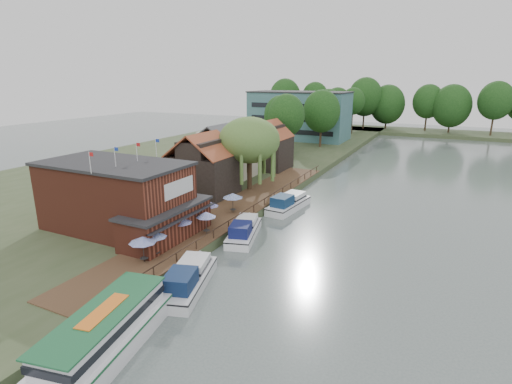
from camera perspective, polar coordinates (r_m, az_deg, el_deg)
The scene contains 27 objects.
ground at distance 37.71m, azimuth 0.08°, elevation -10.04°, with size 260.00×260.00×0.00m, color #4B5755.
land_bank at distance 80.98m, azimuth -8.05°, elevation 4.39°, with size 50.00×140.00×1.00m, color #384728.
quay_deck at distance 48.99m, azimuth -3.14°, elevation -2.48°, with size 6.00×50.00×0.10m, color #47301E.
quay_rail at distance 48.07m, azimuth -0.05°, elevation -2.26°, with size 0.20×49.00×1.00m, color black, non-canonical shape.
pub at distance 42.97m, azimuth -17.53°, elevation -0.85°, with size 20.00×11.00×7.30m, color maroon, non-canonical shape.
hotel_block at distance 107.41m, azimuth 6.20°, elevation 10.86°, with size 25.40×12.40×12.30m, color #38666B, non-canonical shape.
cottage_a at distance 54.75m, azimuth -7.55°, elevation 3.93°, with size 8.60×7.60×8.50m, color black, non-canonical shape.
cottage_b at distance 64.61m, azimuth -4.84°, elevation 5.85°, with size 9.60×8.60×8.50m, color beige, non-canonical shape.
cottage_c at distance 70.62m, azimuth 1.76°, elevation 6.76°, with size 7.60×7.60×8.50m, color black, non-canonical shape.
willow at distance 56.54m, azimuth -0.94°, elevation 5.44°, with size 8.60×8.60×10.43m, color #476B2D, non-canonical shape.
umbrella_0 at distance 36.14m, azimuth -15.79°, elevation -7.89°, with size 2.40×2.40×2.38m, color #1B3098, non-canonical shape.
umbrella_1 at distance 37.03m, azimuth -14.15°, elevation -7.18°, with size 2.12×2.12×2.38m, color #1B3899, non-canonical shape.
umbrella_2 at distance 39.99m, azimuth -10.64°, elevation -5.19°, with size 2.22×2.22×2.38m, color #1B2096, non-canonical shape.
umbrella_3 at distance 41.20m, azimuth -7.13°, elevation -4.39°, with size 2.10×2.10×2.38m, color navy, non-canonical shape.
umbrella_4 at distance 44.55m, azimuth -6.65°, elevation -2.80°, with size 2.06×2.06×2.38m, color navy, non-canonical shape.
umbrella_5 at distance 47.39m, azimuth -3.32°, elevation -1.56°, with size 2.41×2.41×2.38m, color #1B3F97, non-canonical shape.
cruiser_0 at distance 33.43m, azimuth -9.67°, elevation -11.70°, with size 3.07×9.49×2.28m, color silver, non-canonical shape.
cruiser_1 at distance 42.89m, azimuth -1.74°, elevation -5.16°, with size 2.93×9.07×2.17m, color white, non-canonical shape.
cruiser_2 at distance 52.02m, azimuth 4.69°, elevation -1.31°, with size 3.04×9.43×2.27m, color white, non-canonical shape.
tour_boat at distance 27.30m, azimuth -21.56°, elevation -18.76°, with size 3.83×13.56×2.96m, color silver, non-canonical shape.
swan at distance 30.94m, azimuth -19.01°, elevation -16.83°, with size 0.44×0.44×0.44m, color white.
bank_tree_0 at distance 78.40m, azimuth 4.33°, elevation 9.20°, with size 7.06×7.06×12.73m, color #143811, non-canonical shape.
bank_tree_1 at distance 88.01m, azimuth 3.56°, elevation 9.74°, with size 7.32×7.32×12.07m, color #143811, non-canonical shape.
bank_tree_2 at distance 94.54m, azimuth 9.30°, elevation 10.30°, with size 8.44×8.44×13.08m, color #143811, non-canonical shape.
bank_tree_3 at distance 114.57m, azimuth 10.29°, elevation 11.13°, with size 7.31×7.31×12.76m, color #143811, non-canonical shape.
bank_tree_4 at distance 119.63m, azimuth 13.61°, elevation 11.21°, with size 6.66×6.66×13.05m, color #143811, non-canonical shape.
bank_tree_5 at distance 127.54m, azimuth 11.28°, elevation 11.16°, with size 6.86×6.86×11.05m, color #143811, non-canonical shape.
Camera 1 is at (14.99, -30.40, 16.53)m, focal length 28.00 mm.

